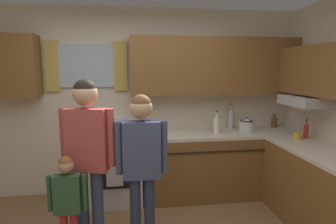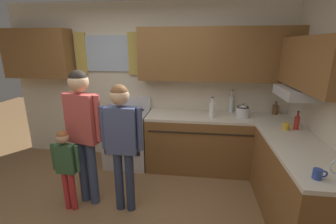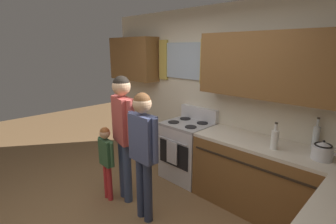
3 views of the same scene
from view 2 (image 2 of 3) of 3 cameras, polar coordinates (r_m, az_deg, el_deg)
name	(u,v)px [view 2 (image 2 of 3)]	position (r m, az deg, el deg)	size (l,w,h in m)	color
back_wall_unit	(150,72)	(3.84, -4.50, 9.71)	(4.60, 0.42, 2.60)	beige
kitchen_counter_run	(243,157)	(3.43, 17.98, -10.48)	(2.20, 2.15, 0.90)	brown
stove_oven	(128,137)	(3.93, -9.88, -6.12)	(0.68, 0.67, 1.10)	silver
bottle_squat_brown	(275,109)	(3.99, 24.88, 0.61)	(0.08, 0.08, 0.21)	brown
bottle_milk_white	(212,110)	(3.50, 10.77, 0.57)	(0.08, 0.08, 0.31)	white
bottle_sauce_red	(297,122)	(3.38, 29.11, -2.25)	(0.06, 0.06, 0.25)	red
bottle_tall_clear	(231,104)	(3.85, 15.32, 2.02)	(0.07, 0.07, 0.37)	silver
mug_cobalt_blue	(318,174)	(2.28, 32.99, -12.68)	(0.11, 0.07, 0.08)	#2D479E
mug_mustard_yellow	(286,126)	(3.32, 27.05, -3.16)	(0.12, 0.08, 0.09)	gold
stovetop_kettle	(243,111)	(3.64, 17.91, 0.26)	(0.27, 0.20, 0.21)	silver
adult_holding_child	(83,123)	(2.90, -20.24, -2.65)	(0.51, 0.25, 1.68)	#38476B
adult_in_plaid	(122,135)	(2.66, -11.30, -5.58)	(0.48, 0.21, 1.55)	#2D3856
small_child	(66,162)	(2.99, -23.85, -11.11)	(0.34, 0.14, 1.02)	red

